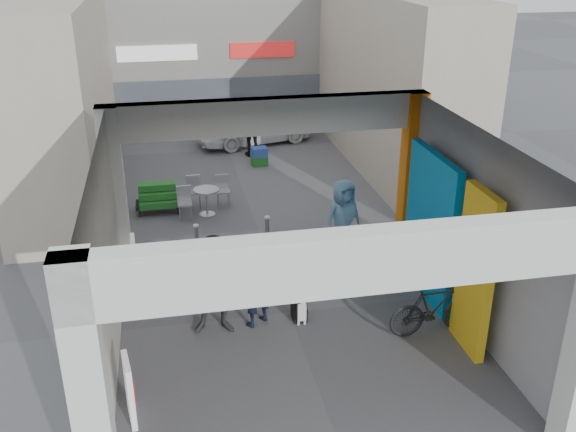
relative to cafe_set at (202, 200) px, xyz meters
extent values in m
plane|color=#505054|center=(1.20, -5.08, -0.28)|extent=(90.00, 90.00, 0.00)
cube|color=silver|center=(-1.80, -9.08, 1.47)|extent=(0.40, 0.40, 3.50)
cube|color=silver|center=(-1.80, -3.08, 1.47)|extent=(0.40, 0.40, 3.50)
cube|color=orange|center=(4.20, -3.08, 1.47)|extent=(0.40, 0.40, 3.50)
plane|color=beige|center=(-1.80, -6.08, 1.47)|extent=(0.00, 6.40, 6.40)
plane|color=#99999E|center=(4.20, -6.08, 1.47)|extent=(0.00, 6.40, 6.40)
cube|color=#0C7DC0|center=(3.90, -4.88, 1.12)|extent=(0.15, 2.00, 2.80)
cube|color=yellow|center=(3.90, -6.68, 1.12)|extent=(0.15, 1.00, 2.80)
plane|color=beige|center=(1.20, -6.08, 3.22)|extent=(6.40, 6.40, 0.00)
cube|color=silver|center=(1.20, -3.03, 2.87)|extent=(6.40, 0.30, 0.70)
cube|color=silver|center=(1.20, -9.13, 2.87)|extent=(6.40, 0.30, 0.70)
cube|color=white|center=(1.20, -2.86, 2.82)|extent=(4.20, 0.05, 0.55)
cube|color=white|center=(1.20, 8.92, 3.72)|extent=(18.00, 4.00, 8.00)
cube|color=#515966|center=(1.20, 6.87, 0.72)|extent=(16.20, 0.06, 1.80)
cube|color=white|center=(-0.80, 6.88, 2.52)|extent=(2.60, 0.06, 0.50)
cube|color=red|center=(2.70, 6.88, 2.52)|extent=(2.20, 0.06, 0.50)
cube|color=#AEA290|center=(-3.30, 2.42, 2.22)|extent=(2.00, 9.00, 5.00)
cube|color=#AEA290|center=(5.70, 2.42, 2.22)|extent=(2.00, 9.00, 5.00)
cylinder|color=gray|center=(-0.30, -2.74, 0.13)|extent=(0.09, 0.09, 0.84)
cylinder|color=gray|center=(1.20, -2.72, 0.16)|extent=(0.09, 0.09, 0.89)
cylinder|color=gray|center=(2.89, -2.71, 0.16)|extent=(0.09, 0.09, 0.89)
cube|color=white|center=(-1.55, -7.40, 0.22)|extent=(0.16, 0.56, 1.00)
cube|color=red|center=(-1.51, -7.40, 0.27)|extent=(0.10, 0.39, 0.40)
cube|color=white|center=(-1.55, -3.47, 0.22)|extent=(0.10, 0.55, 1.00)
cube|color=red|center=(-1.51, -3.47, 0.27)|extent=(0.05, 0.39, 0.40)
cylinder|color=#ABAAB0|center=(0.11, -0.25, 0.04)|extent=(0.05, 0.05, 0.65)
cylinder|color=#ABAAB0|center=(0.11, -0.25, -0.28)|extent=(0.40, 0.40, 0.02)
cylinder|color=#ABAAB0|center=(0.11, -0.25, 0.36)|extent=(0.63, 0.63, 0.04)
cube|color=#ABAAB0|center=(-0.43, -0.43, -0.08)|extent=(0.34, 0.34, 0.40)
cube|color=#ABAAB0|center=(-0.43, -0.27, 0.32)|extent=(0.34, 0.04, 0.40)
cube|color=#ABAAB0|center=(0.55, 0.20, -0.08)|extent=(0.34, 0.34, 0.40)
cube|color=#ABAAB0|center=(0.55, 0.36, 0.32)|extent=(0.34, 0.04, 0.40)
cube|color=#ABAAB0|center=(-0.16, 0.29, -0.08)|extent=(0.34, 0.34, 0.40)
cube|color=#ABAAB0|center=(-0.16, 0.45, 0.32)|extent=(0.34, 0.04, 0.40)
cube|color=black|center=(-1.06, 0.12, -0.15)|extent=(1.10, 0.55, 0.27)
cube|color=#175217|center=(-1.06, -0.01, -0.01)|extent=(0.91, 0.32, 0.16)
cube|color=#175217|center=(-1.06, 0.12, 0.17)|extent=(0.91, 0.32, 0.16)
cube|color=#175217|center=(-1.06, 0.26, 0.36)|extent=(0.91, 0.32, 0.16)
cube|color=#175217|center=(1.95, 3.16, -0.14)|extent=(0.49, 0.40, 0.28)
cube|color=#284794|center=(1.95, 3.16, 0.14)|extent=(0.49, 0.40, 0.28)
cube|color=black|center=(1.33, -5.30, -0.16)|extent=(0.25, 0.33, 0.25)
cube|color=black|center=(1.33, -5.44, 0.02)|extent=(0.19, 0.16, 0.37)
cube|color=silver|center=(1.33, -5.53, -0.02)|extent=(0.15, 0.03, 0.35)
cylinder|color=silver|center=(1.28, -5.51, -0.14)|extent=(0.05, 0.05, 0.29)
cylinder|color=silver|center=(1.39, -5.51, -0.14)|extent=(0.05, 0.05, 0.29)
sphere|color=black|center=(1.33, -5.46, 0.25)|extent=(0.19, 0.19, 0.19)
cube|color=silver|center=(1.33, -5.56, 0.23)|extent=(0.08, 0.12, 0.06)
cone|color=black|center=(1.28, -5.42, 0.34)|extent=(0.07, 0.07, 0.08)
cone|color=black|center=(1.38, -5.42, 0.34)|extent=(0.07, 0.07, 0.08)
imported|color=black|center=(0.56, -5.31, 0.54)|extent=(0.72, 0.67, 1.65)
imported|color=#424244|center=(-0.11, -5.43, 0.62)|extent=(0.96, 0.80, 1.81)
imported|color=#5E8CB7|center=(2.74, -3.14, 0.60)|extent=(0.98, 0.78, 1.76)
imported|color=black|center=(1.89, 4.12, 0.55)|extent=(1.05, 0.63, 1.67)
imported|color=black|center=(3.50, -4.57, 0.23)|extent=(2.08, 1.31, 1.03)
imported|color=black|center=(3.50, -6.20, 0.20)|extent=(1.64, 0.54, 0.97)
imported|color=white|center=(2.12, 5.46, 0.37)|extent=(4.07, 2.42, 1.30)
camera|label=1|loc=(-0.80, -14.92, 6.03)|focal=40.00mm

